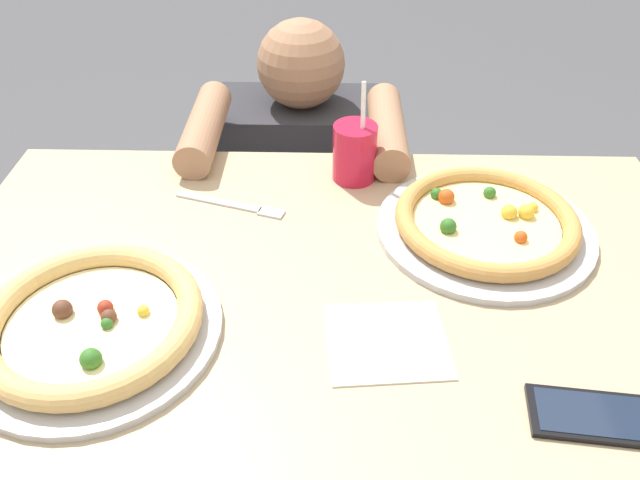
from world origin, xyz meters
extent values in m
cube|color=tan|center=(0.00, 0.00, 0.73)|extent=(1.20, 0.79, 0.04)
cylinder|color=#89765B|center=(-0.52, 0.31, 0.35)|extent=(0.07, 0.07, 0.71)
cylinder|color=#89765B|center=(0.52, 0.31, 0.35)|extent=(0.07, 0.07, 0.71)
cylinder|color=#B7B7BC|center=(-0.31, -0.10, 0.76)|extent=(0.35, 0.35, 0.01)
cylinder|color=beige|center=(-0.31, -0.10, 0.77)|extent=(0.23, 0.23, 0.01)
torus|color=tan|center=(-0.31, -0.10, 0.78)|extent=(0.30, 0.30, 0.03)
sphere|color=gold|center=(-0.25, -0.08, 0.78)|extent=(0.02, 0.02, 0.02)
sphere|color=#2D6623|center=(-0.29, -0.17, 0.78)|extent=(0.03, 0.03, 0.03)
sphere|color=maroon|center=(-0.30, -0.08, 0.78)|extent=(0.02, 0.02, 0.02)
sphere|color=#2D6623|center=(-0.29, -0.11, 0.78)|extent=(0.02, 0.02, 0.02)
sphere|color=brown|center=(-0.36, -0.08, 0.78)|extent=(0.03, 0.03, 0.03)
sphere|color=brown|center=(-0.29, -0.09, 0.78)|extent=(0.02, 0.02, 0.02)
cylinder|color=#B7B7BC|center=(0.26, 0.14, 0.76)|extent=(0.35, 0.35, 0.01)
cylinder|color=#EFD68C|center=(0.26, 0.14, 0.77)|extent=(0.24, 0.24, 0.01)
torus|color=#C68C47|center=(0.26, 0.14, 0.78)|extent=(0.30, 0.30, 0.03)
sphere|color=#2D6623|center=(0.28, 0.22, 0.78)|extent=(0.02, 0.02, 0.02)
sphere|color=gold|center=(0.30, 0.16, 0.78)|extent=(0.03, 0.03, 0.03)
sphere|color=gold|center=(0.34, 0.18, 0.78)|extent=(0.02, 0.02, 0.02)
sphere|color=gold|center=(0.33, 0.16, 0.78)|extent=(0.03, 0.03, 0.03)
sphere|color=#2D6623|center=(0.19, 0.12, 0.78)|extent=(0.03, 0.03, 0.03)
sphere|color=#BF4C19|center=(0.20, 0.20, 0.78)|extent=(0.03, 0.03, 0.03)
sphere|color=#2D6623|center=(0.19, 0.21, 0.78)|extent=(0.02, 0.02, 0.02)
sphere|color=#BF4C19|center=(0.30, 0.09, 0.78)|extent=(0.02, 0.02, 0.02)
cylinder|color=red|center=(0.05, 0.31, 0.80)|extent=(0.08, 0.08, 0.11)
cylinder|color=white|center=(0.06, 0.31, 0.89)|extent=(0.01, 0.02, 0.10)
cube|color=white|center=(0.08, -0.10, 0.75)|extent=(0.17, 0.16, 0.00)
cube|color=silver|center=(-0.19, 0.22, 0.75)|extent=(0.16, 0.06, 0.00)
cube|color=silver|center=(-0.10, 0.19, 0.75)|extent=(0.05, 0.04, 0.00)
cube|color=black|center=(0.32, -0.22, 0.75)|extent=(0.16, 0.09, 0.01)
cube|color=#192338|center=(0.32, -0.22, 0.76)|extent=(0.14, 0.08, 0.00)
cylinder|color=#333847|center=(-0.07, 0.66, 0.23)|extent=(0.32, 0.32, 0.45)
cube|color=#2D2D33|center=(-0.07, 0.66, 0.59)|extent=(0.40, 0.22, 0.28)
sphere|color=#A37556|center=(-0.07, 0.66, 0.82)|extent=(0.20, 0.20, 0.20)
cylinder|color=#A37556|center=(-0.25, 0.43, 0.79)|extent=(0.07, 0.28, 0.07)
cylinder|color=#A37556|center=(0.11, 0.43, 0.79)|extent=(0.07, 0.28, 0.07)
camera|label=1|loc=(0.01, -0.69, 1.38)|focal=35.66mm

